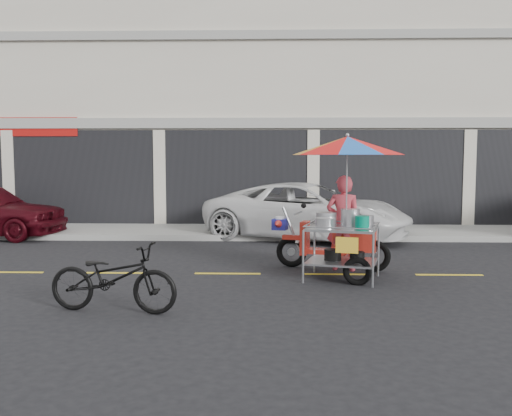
{
  "coord_description": "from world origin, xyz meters",
  "views": [
    {
      "loc": [
        -1.19,
        -10.2,
        2.12
      ],
      "look_at": [
        -1.5,
        0.6,
        1.15
      ],
      "focal_mm": 40.0,
      "sensor_mm": 36.0,
      "label": 1
    }
  ],
  "objects": [
    {
      "name": "near_bicycle",
      "position": [
        -3.36,
        -2.6,
        0.48
      ],
      "size": [
        1.89,
        0.89,
        0.95
      ],
      "primitive_type": "imported",
      "rotation": [
        0.0,
        0.0,
        1.42
      ],
      "color": "black",
      "rests_on": "ground"
    },
    {
      "name": "shophouse_block",
      "position": [
        2.82,
        10.59,
        4.24
      ],
      "size": [
        36.0,
        8.11,
        10.4
      ],
      "color": "beige",
      "rests_on": "ground"
    },
    {
      "name": "ground",
      "position": [
        0.0,
        0.0,
        0.0
      ],
      "size": [
        90.0,
        90.0,
        0.0
      ],
      "primitive_type": "plane",
      "color": "black"
    },
    {
      "name": "centerline",
      "position": [
        0.0,
        0.0,
        0.0
      ],
      "size": [
        42.0,
        0.1,
        0.01
      ],
      "primitive_type": "cube",
      "color": "gold",
      "rests_on": "ground"
    },
    {
      "name": "sidewalk",
      "position": [
        0.0,
        5.5,
        0.07
      ],
      "size": [
        45.0,
        3.0,
        0.15
      ],
      "primitive_type": "cube",
      "color": "gray",
      "rests_on": "ground"
    },
    {
      "name": "food_vendor_rig",
      "position": [
        0.08,
        -0.08,
        1.59
      ],
      "size": [
        2.5,
        2.46,
        2.53
      ],
      "rotation": [
        0.0,
        0.0,
        -0.27
      ],
      "color": "black",
      "rests_on": "ground"
    },
    {
      "name": "white_pickup",
      "position": [
        -0.28,
        4.42,
        0.73
      ],
      "size": [
        5.77,
        4.17,
        1.46
      ],
      "primitive_type": "imported",
      "rotation": [
        0.0,
        0.0,
        1.2
      ],
      "color": "silver",
      "rests_on": "ground"
    }
  ]
}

